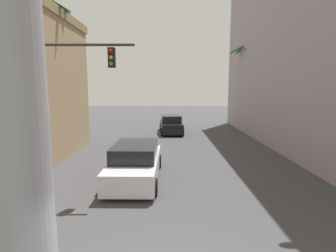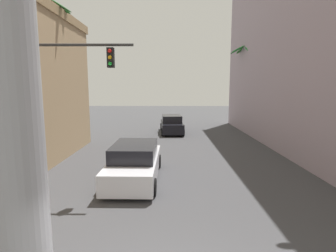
{
  "view_description": "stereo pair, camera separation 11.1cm",
  "coord_description": "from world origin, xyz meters",
  "px_view_note": "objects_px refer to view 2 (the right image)",
  "views": [
    {
      "loc": [
        -0.04,
        -3.78,
        3.91
      ],
      "look_at": [
        0.0,
        5.69,
        2.53
      ],
      "focal_mm": 28.0,
      "sensor_mm": 36.0,
      "label": 1
    },
    {
      "loc": [
        0.07,
        -3.78,
        3.91
      ],
      "look_at": [
        0.0,
        5.69,
        2.53
      ],
      "focal_mm": 28.0,
      "sensor_mm": 36.0,
      "label": 2
    }
  ],
  "objects_px": {
    "palm_tree_mid_left": "(45,53)",
    "palm_tree_far_right": "(247,77)",
    "car_lead": "(135,162)",
    "pedestrian_far_left": "(80,132)",
    "traffic_light_mast": "(33,86)",
    "car_far": "(172,124)"
  },
  "relations": [
    {
      "from": "palm_tree_mid_left",
      "to": "palm_tree_far_right",
      "type": "relative_size",
      "value": 1.12
    },
    {
      "from": "palm_tree_far_right",
      "to": "car_lead",
      "type": "bearing_deg",
      "value": -122.47
    },
    {
      "from": "car_lead",
      "to": "palm_tree_far_right",
      "type": "bearing_deg",
      "value": 57.53
    },
    {
      "from": "palm_tree_far_right",
      "to": "pedestrian_far_left",
      "type": "bearing_deg",
      "value": -151.56
    },
    {
      "from": "traffic_light_mast",
      "to": "car_far",
      "type": "xyz_separation_m",
      "value": [
        5.19,
        13.16,
        -3.24
      ]
    },
    {
      "from": "pedestrian_far_left",
      "to": "palm_tree_mid_left",
      "type": "bearing_deg",
      "value": -101.86
    },
    {
      "from": "car_lead",
      "to": "palm_tree_mid_left",
      "type": "bearing_deg",
      "value": 147.3
    },
    {
      "from": "car_lead",
      "to": "pedestrian_far_left",
      "type": "xyz_separation_m",
      "value": [
        -4.49,
        6.29,
        0.25
      ]
    },
    {
      "from": "car_lead",
      "to": "pedestrian_far_left",
      "type": "bearing_deg",
      "value": 125.51
    },
    {
      "from": "palm_tree_far_right",
      "to": "pedestrian_far_left",
      "type": "xyz_separation_m",
      "value": [
        -12.96,
        -7.02,
        -3.9
      ]
    },
    {
      "from": "traffic_light_mast",
      "to": "car_far",
      "type": "distance_m",
      "value": 14.51
    },
    {
      "from": "palm_tree_mid_left",
      "to": "pedestrian_far_left",
      "type": "xyz_separation_m",
      "value": [
        0.63,
        3.01,
        -4.77
      ]
    },
    {
      "from": "traffic_light_mast",
      "to": "palm_tree_mid_left",
      "type": "height_order",
      "value": "palm_tree_mid_left"
    },
    {
      "from": "palm_tree_mid_left",
      "to": "traffic_light_mast",
      "type": "bearing_deg",
      "value": -70.57
    },
    {
      "from": "traffic_light_mast",
      "to": "pedestrian_far_left",
      "type": "bearing_deg",
      "value": 97.29
    },
    {
      "from": "palm_tree_mid_left",
      "to": "pedestrian_far_left",
      "type": "height_order",
      "value": "palm_tree_mid_left"
    },
    {
      "from": "car_lead",
      "to": "palm_tree_mid_left",
      "type": "xyz_separation_m",
      "value": [
        -5.12,
        3.29,
        5.02
      ]
    },
    {
      "from": "traffic_light_mast",
      "to": "palm_tree_mid_left",
      "type": "relative_size",
      "value": 0.64
    },
    {
      "from": "traffic_light_mast",
      "to": "pedestrian_far_left",
      "type": "xyz_separation_m",
      "value": [
        -0.96,
        7.53,
        -2.99
      ]
    },
    {
      "from": "car_far",
      "to": "palm_tree_mid_left",
      "type": "relative_size",
      "value": 0.53
    },
    {
      "from": "traffic_light_mast",
      "to": "palm_tree_mid_left",
      "type": "distance_m",
      "value": 5.12
    },
    {
      "from": "palm_tree_mid_left",
      "to": "palm_tree_far_right",
      "type": "distance_m",
      "value": 16.91
    }
  ]
}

